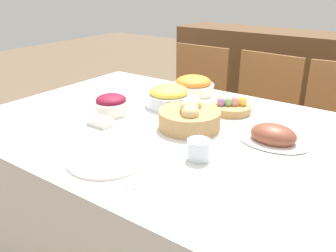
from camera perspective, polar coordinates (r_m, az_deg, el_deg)
dining_table at (r=1.64m, az=1.27°, el=-12.27°), size 1.71×1.15×0.74m
chair_far_right at (r=2.23m, az=25.23°, el=-1.63°), size 0.45×0.45×0.88m
chair_far_left at (r=2.54m, az=3.72°, el=3.40°), size 0.42×0.42×0.88m
chair_far_center at (r=2.34m, az=13.89°, el=1.04°), size 0.45×0.45×0.88m
sideboard at (r=3.15m, az=15.78°, el=6.07°), size 1.59×0.44×0.93m
bread_basket at (r=1.44m, az=3.46°, el=1.57°), size 0.25×0.25×0.13m
egg_basket at (r=1.65m, az=10.09°, el=3.04°), size 0.18×0.18×0.08m
ham_platter at (r=1.38m, az=16.51°, el=-1.58°), size 0.26×0.19×0.08m
carrot_bowl at (r=1.90m, az=4.09°, el=6.51°), size 0.22×0.22×0.10m
pineapple_bowl at (r=1.70m, az=0.11°, el=4.79°), size 0.22×0.22×0.11m
beet_salad_bowl at (r=1.63m, az=-9.09°, el=3.46°), size 0.16×0.16×0.09m
dinner_plate at (r=1.22m, az=-9.79°, el=-5.30°), size 0.27×0.27×0.01m
fork at (r=1.33m, az=-14.67°, el=-3.44°), size 0.01×0.17×0.00m
knife at (r=1.12m, az=-3.97°, el=-7.68°), size 0.01×0.17×0.00m
spoon at (r=1.11m, az=-2.76°, el=-8.14°), size 0.01×0.17×0.00m
drinking_cup at (r=1.20m, az=4.94°, el=-3.79°), size 0.08×0.08×0.07m
butter_dish at (r=1.51m, az=-10.87°, el=0.70°), size 0.10×0.06×0.03m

